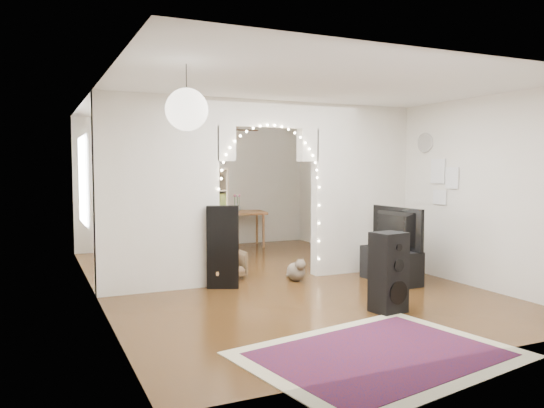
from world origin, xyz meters
name	(u,v)px	position (x,y,z in m)	size (l,w,h in m)	color
floor	(268,280)	(0.00, 0.00, 0.00)	(7.50, 7.50, 0.00)	black
ceiling	(268,101)	(0.00, 0.00, 2.70)	(5.00, 7.50, 0.02)	white
wall_back	(197,184)	(0.00, 3.75, 1.35)	(5.00, 0.02, 2.70)	silver
wall_front	(444,209)	(0.00, -3.75, 1.35)	(5.00, 0.02, 2.70)	silver
wall_left	(94,195)	(-2.50, 0.00, 1.35)	(0.02, 7.50, 2.70)	silver
wall_right	(402,188)	(2.50, 0.00, 1.35)	(0.02, 7.50, 2.70)	silver
divider_wall	(268,186)	(0.00, 0.00, 1.42)	(5.00, 0.20, 2.70)	silver
fairy_lights	(271,178)	(0.00, -0.13, 1.55)	(1.64, 0.04, 1.60)	#FFEABF
window	(83,180)	(-2.47, 1.80, 1.50)	(0.04, 1.20, 1.40)	white
wall_clock	(425,143)	(2.48, -0.60, 2.10)	(0.31, 0.31, 0.03)	white
picture_frames	(442,181)	(2.48, -1.00, 1.50)	(0.02, 0.50, 0.70)	white
paper_lantern	(187,110)	(-1.90, -2.40, 2.25)	(0.40, 0.40, 0.40)	white
ceiling_fan	(223,130)	(0.00, 2.00, 2.40)	(1.10, 1.10, 0.30)	gold
area_rug	(380,355)	(-0.39, -3.40, 0.01)	(2.39, 1.80, 0.02)	maroon
guitar_case	(223,247)	(-0.80, -0.25, 0.59)	(0.45, 0.15, 1.17)	black
acoustic_guitar	(226,260)	(-0.76, -0.25, 0.40)	(0.38, 0.17, 0.91)	#AE8845
tabby_cat	(296,271)	(0.35, -0.27, 0.15)	(0.26, 0.58, 0.38)	brown
floor_speaker	(389,272)	(0.56, -2.24, 0.47)	(0.41, 0.37, 0.95)	black
media_console	(391,265)	(1.60, -0.91, 0.25)	(0.40, 1.00, 0.50)	black
tv	(391,228)	(1.60, -0.91, 0.81)	(1.07, 0.14, 0.62)	black
bookcase	(184,213)	(-0.65, 2.43, 0.85)	(1.66, 0.42, 1.70)	tan
dining_table	(237,215)	(0.78, 3.38, 0.68)	(1.32, 1.00, 0.76)	brown
flower_vase	(237,207)	(0.78, 3.38, 0.85)	(0.18, 0.18, 0.19)	white
dining_chair_left	(204,245)	(-0.36, 2.09, 0.28)	(0.59, 0.61, 0.56)	brown
dining_chair_right	(229,264)	(-0.50, 0.35, 0.22)	(0.46, 0.48, 0.43)	brown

